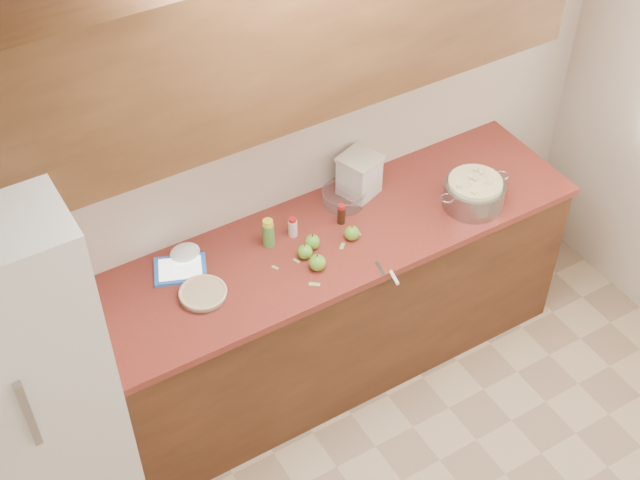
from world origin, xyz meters
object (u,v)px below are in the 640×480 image
pie (203,294)px  colander (474,193)px  tablet (180,269)px  flour_canister (359,175)px

pie → colander: size_ratio=0.55×
colander → tablet: (-1.40, 0.31, -0.06)m
pie → colander: 1.39m
tablet → flour_canister: bearing=24.7°
pie → flour_canister: bearing=14.2°
pie → flour_canister: flour_canister is taller
colander → flour_canister: size_ratio=1.76×
colander → flour_canister: 0.56m
pie → tablet: pie is taller
colander → tablet: bearing=167.4°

